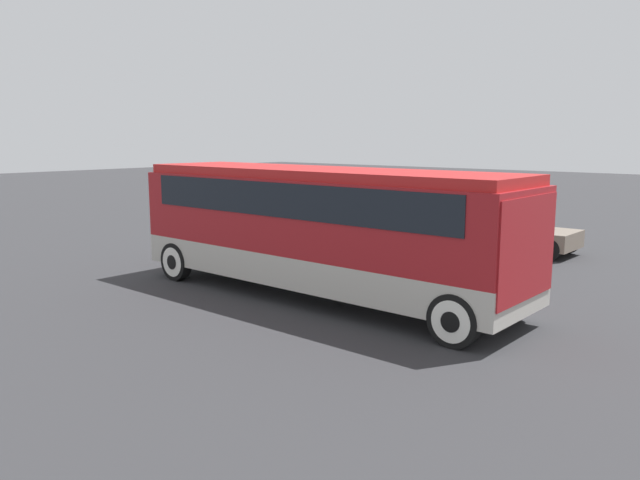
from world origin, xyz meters
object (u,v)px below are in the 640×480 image
(parked_car_far, at_px, (343,229))
(parked_car_near, at_px, (411,219))
(tour_bus, at_px, (323,221))
(parked_car_mid, at_px, (512,231))

(parked_car_far, bearing_deg, parked_car_near, 81.49)
(tour_bus, distance_m, parked_car_far, 6.92)
(parked_car_near, bearing_deg, parked_car_mid, -3.57)
(parked_car_far, bearing_deg, parked_car_mid, 35.05)
(parked_car_mid, bearing_deg, parked_car_far, -144.95)
(parked_car_near, distance_m, parked_car_mid, 4.16)
(parked_car_near, bearing_deg, tour_bus, -69.85)
(tour_bus, distance_m, parked_car_near, 9.81)
(tour_bus, relative_size, parked_car_near, 2.37)
(parked_car_near, height_order, parked_car_mid, parked_car_near)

